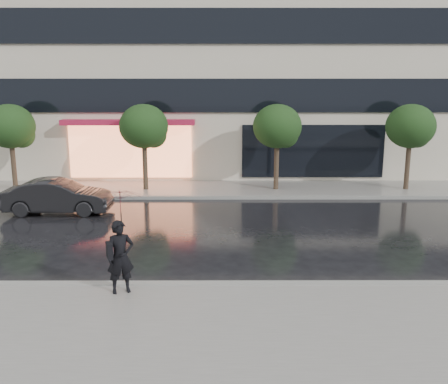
{
  "coord_description": "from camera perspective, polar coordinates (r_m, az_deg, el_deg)",
  "views": [
    {
      "loc": [
        0.55,
        -12.48,
        4.98
      ],
      "look_at": [
        0.59,
        3.59,
        1.4
      ],
      "focal_mm": 40.0,
      "sensor_mm": 36.0,
      "label": 1
    }
  ],
  "objects": [
    {
      "name": "sidewalk_far",
      "position": [
        23.26,
        -1.49,
        0.34
      ],
      "size": [
        60.0,
        3.5,
        0.12
      ],
      "primitive_type": "cube",
      "color": "slate",
      "rests_on": "ground"
    },
    {
      "name": "sidewalk_near",
      "position": [
        10.47,
        -3.25,
        -15.48
      ],
      "size": [
        60.0,
        4.5,
        0.12
      ],
      "primitive_type": "cube",
      "color": "slate",
      "rests_on": "ground"
    },
    {
      "name": "curb_far",
      "position": [
        21.55,
        -1.6,
        -0.61
      ],
      "size": [
        60.0,
        0.25,
        0.14
      ],
      "primitive_type": "cube",
      "color": "gray",
      "rests_on": "ground"
    },
    {
      "name": "pedestrian_with_umbrella",
      "position": [
        11.69,
        -11.74,
        -3.82
      ],
      "size": [
        1.28,
        1.29,
        2.46
      ],
      "rotation": [
        0.0,
        0.0,
        0.38
      ],
      "color": "black",
      "rests_on": "sidewalk_near"
    },
    {
      "name": "curb_near",
      "position": [
        12.49,
        -2.7,
        -10.59
      ],
      "size": [
        60.0,
        0.25,
        0.14
      ],
      "primitive_type": "cube",
      "color": "gray",
      "rests_on": "ground"
    },
    {
      "name": "parked_car",
      "position": [
        20.11,
        -18.45,
        -0.49
      ],
      "size": [
        4.03,
        1.43,
        1.32
      ],
      "primitive_type": "imported",
      "rotation": [
        0.0,
        0.0,
        1.58
      ],
      "color": "black",
      "rests_on": "ground"
    },
    {
      "name": "ground",
      "position": [
        13.44,
        -2.51,
        -9.19
      ],
      "size": [
        120.0,
        120.0,
        0.0
      ],
      "primitive_type": "plane",
      "color": "black",
      "rests_on": "ground"
    },
    {
      "name": "office_building",
      "position": [
        30.72,
        -1.24,
        20.08
      ],
      "size": [
        30.0,
        12.76,
        18.0
      ],
      "color": "beige",
      "rests_on": "ground"
    },
    {
      "name": "tree_far_east",
      "position": [
        24.15,
        20.65,
        6.87
      ],
      "size": [
        2.2,
        2.2,
        3.99
      ],
      "color": "#33261C",
      "rests_on": "ground"
    },
    {
      "name": "tree_mid_west",
      "position": [
        22.87,
        -8.99,
        7.24
      ],
      "size": [
        2.2,
        2.2,
        3.99
      ],
      "color": "#33261C",
      "rests_on": "ground"
    },
    {
      "name": "tree_mid_east",
      "position": [
        22.74,
        6.25,
        7.29
      ],
      "size": [
        2.2,
        2.2,
        3.99
      ],
      "color": "#33261C",
      "rests_on": "ground"
    },
    {
      "name": "tree_far_west",
      "position": [
        24.51,
        -23.09,
        6.75
      ],
      "size": [
        2.2,
        2.2,
        3.99
      ],
      "color": "#33261C",
      "rests_on": "ground"
    }
  ]
}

